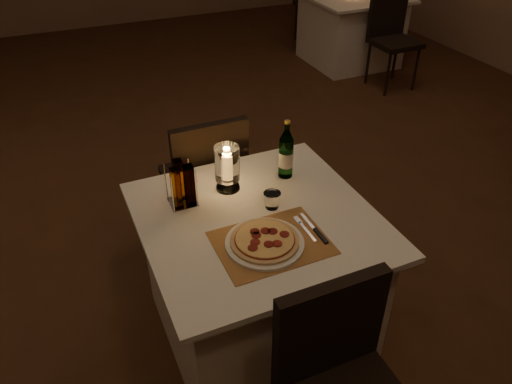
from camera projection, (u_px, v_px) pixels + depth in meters
name	position (u px, v px, depth m)	size (l,w,h in m)	color
floor	(207.00, 248.00, 3.13)	(8.00, 10.00, 0.02)	#4D2C18
main_table	(258.00, 278.00, 2.37)	(1.00, 1.00, 0.74)	white
chair_near	(341.00, 375.00, 1.73)	(0.42, 0.42, 0.90)	black
chair_far	(206.00, 173.00, 2.81)	(0.42, 0.42, 0.90)	black
placemat	(271.00, 243.00, 2.02)	(0.45, 0.34, 0.00)	#A56F39
plate	(265.00, 243.00, 2.00)	(0.32, 0.32, 0.01)	white
pizza	(265.00, 240.00, 1.99)	(0.28, 0.28, 0.02)	#D8B77F
fork	(303.00, 227.00, 2.10)	(0.02, 0.18, 0.00)	silver
knife	(318.00, 233.00, 2.06)	(0.02, 0.22, 0.01)	black
tumbler	(272.00, 200.00, 2.20)	(0.08, 0.08, 0.08)	white
water_bottle	(286.00, 154.00, 2.37)	(0.07, 0.07, 0.30)	#549550
hurricane_candle	(227.00, 165.00, 2.27)	(0.12, 0.12, 0.22)	white
cruet_caddy	(182.00, 186.00, 2.19)	(0.12, 0.12, 0.21)	white
neighbor_table_right	(350.00, 29.00, 5.58)	(1.00, 1.00, 0.74)	white
neighbor_chair_ra	(391.00, 31.00, 4.95)	(0.42, 0.42, 0.90)	black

